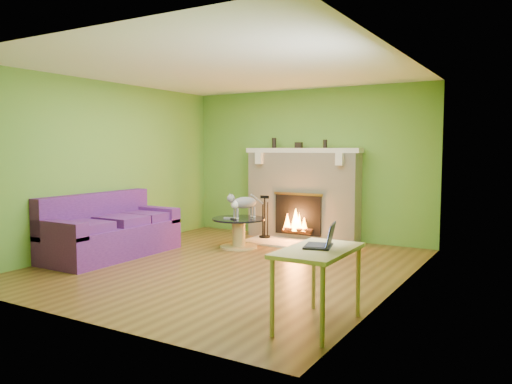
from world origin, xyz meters
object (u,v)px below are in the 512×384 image
Objects in this scene: cat at (245,206)px; desk at (318,258)px; sofa at (110,232)px; coffee_table at (239,231)px.

desk is at bearing -22.68° from cat.
cat is at bearing 46.88° from sofa.
coffee_table is 1.31× the size of cat.
sofa reaches higher than desk.
coffee_table is at bearing 47.59° from sofa.
cat is at bearing 32.01° from coffee_table.
sofa is at bearing -108.08° from cat.
cat is (0.08, 0.05, 0.40)m from coffee_table.
desk is (3.81, -1.14, 0.26)m from sofa.
cat is at bearing 132.28° from desk.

